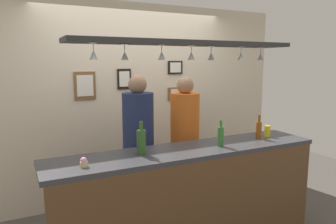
{
  "coord_description": "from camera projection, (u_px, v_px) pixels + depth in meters",
  "views": [
    {
      "loc": [
        -1.47,
        -2.88,
        1.85
      ],
      "look_at": [
        0.0,
        0.1,
        1.32
      ],
      "focal_mm": 33.93,
      "sensor_mm": 36.0,
      "label": 1
    }
  ],
  "objects": [
    {
      "name": "back_wall",
      "position": [
        135.0,
        103.0,
        4.26
      ],
      "size": [
        4.4,
        0.06,
        2.6
      ],
      "primitive_type": "cube",
      "color": "beige",
      "rests_on": "ground_plane"
    },
    {
      "name": "bar_counter",
      "position": [
        197.0,
        188.0,
        2.93
      ],
      "size": [
        2.7,
        0.55,
        1.03
      ],
      "color": "#38383D",
      "rests_on": "ground_plane"
    },
    {
      "name": "overhead_glass_rack",
      "position": [
        187.0,
        43.0,
        2.91
      ],
      "size": [
        2.2,
        0.36,
        0.04
      ],
      "primitive_type": "cube",
      "color": "black"
    },
    {
      "name": "hanging_wineglass_far_left",
      "position": [
        94.0,
        54.0,
        2.48
      ],
      "size": [
        0.07,
        0.07,
        0.13
      ],
      "color": "silver",
      "rests_on": "overhead_glass_rack"
    },
    {
      "name": "hanging_wineglass_left",
      "position": [
        125.0,
        55.0,
        2.7
      ],
      "size": [
        0.07,
        0.07,
        0.13
      ],
      "color": "silver",
      "rests_on": "overhead_glass_rack"
    },
    {
      "name": "hanging_wineglass_center_left",
      "position": [
        162.0,
        55.0,
        2.77
      ],
      "size": [
        0.07,
        0.07,
        0.13
      ],
      "color": "silver",
      "rests_on": "overhead_glass_rack"
    },
    {
      "name": "hanging_wineglass_center",
      "position": [
        191.0,
        55.0,
        2.9
      ],
      "size": [
        0.07,
        0.07,
        0.13
      ],
      "color": "silver",
      "rests_on": "overhead_glass_rack"
    },
    {
      "name": "hanging_wineglass_center_right",
      "position": [
        211.0,
        56.0,
        3.06
      ],
      "size": [
        0.07,
        0.07,
        0.13
      ],
      "color": "silver",
      "rests_on": "overhead_glass_rack"
    },
    {
      "name": "hanging_wineglass_right",
      "position": [
        241.0,
        56.0,
        3.13
      ],
      "size": [
        0.07,
        0.07,
        0.13
      ],
      "color": "silver",
      "rests_on": "overhead_glass_rack"
    },
    {
      "name": "hanging_wineglass_far_right",
      "position": [
        260.0,
        56.0,
        3.34
      ],
      "size": [
        0.07,
        0.07,
        0.13
      ],
      "color": "silver",
      "rests_on": "overhead_glass_rack"
    },
    {
      "name": "person_middle_navy_shirt",
      "position": [
        138.0,
        137.0,
        3.47
      ],
      "size": [
        0.34,
        0.34,
        1.71
      ],
      "color": "#2D334C",
      "rests_on": "ground_plane"
    },
    {
      "name": "person_right_orange_shirt",
      "position": [
        185.0,
        134.0,
        3.73
      ],
      "size": [
        0.34,
        0.34,
        1.68
      ],
      "color": "#2D334C",
      "rests_on": "ground_plane"
    },
    {
      "name": "bottle_beer_amber_tall",
      "position": [
        259.0,
        129.0,
        3.4
      ],
      "size": [
        0.06,
        0.06,
        0.26
      ],
      "color": "brown",
      "rests_on": "bar_counter"
    },
    {
      "name": "bottle_champagne_green",
      "position": [
        141.0,
        141.0,
        2.82
      ],
      "size": [
        0.08,
        0.08,
        0.3
      ],
      "color": "#2D5623",
      "rests_on": "bar_counter"
    },
    {
      "name": "bottle_beer_green_import",
      "position": [
        221.0,
        136.0,
        3.09
      ],
      "size": [
        0.06,
        0.06,
        0.26
      ],
      "color": "#336B2D",
      "rests_on": "bar_counter"
    },
    {
      "name": "drink_can",
      "position": [
        267.0,
        131.0,
        3.5
      ],
      "size": [
        0.07,
        0.07,
        0.12
      ],
      "primitive_type": "cylinder",
      "color": "yellow",
      "rests_on": "bar_counter"
    },
    {
      "name": "cupcake",
      "position": [
        84.0,
        162.0,
        2.49
      ],
      "size": [
        0.06,
        0.06,
        0.08
      ],
      "color": "beige",
      "rests_on": "bar_counter"
    },
    {
      "name": "picture_frame_upper_small",
      "position": [
        175.0,
        67.0,
        4.4
      ],
      "size": [
        0.22,
        0.02,
        0.18
      ],
      "color": "black",
      "rests_on": "back_wall"
    },
    {
      "name": "picture_frame_crest",
      "position": [
        124.0,
        79.0,
        4.1
      ],
      "size": [
        0.18,
        0.02,
        0.26
      ],
      "color": "black",
      "rests_on": "back_wall"
    },
    {
      "name": "picture_frame_lower_pair",
      "position": [
        178.0,
        94.0,
        4.48
      ],
      "size": [
        0.3,
        0.02,
        0.18
      ],
      "color": "brown",
      "rests_on": "back_wall"
    },
    {
      "name": "picture_frame_caricature",
      "position": [
        85.0,
        86.0,
        3.89
      ],
      "size": [
        0.26,
        0.02,
        0.34
      ],
      "color": "brown",
      "rests_on": "back_wall"
    }
  ]
}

